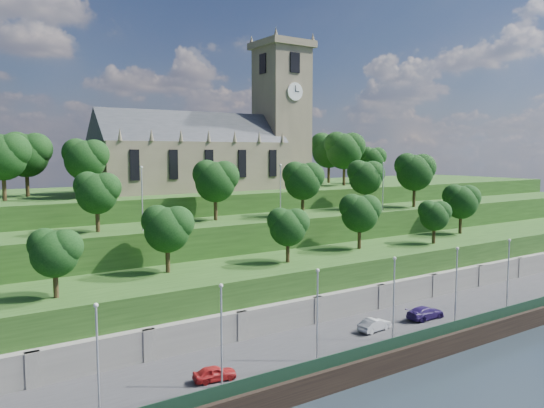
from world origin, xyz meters
TOP-DOWN VIEW (x-y plane):
  - ground at (0.00, 0.00)m, footprint 320.00×320.00m
  - promenade at (0.00, 6.00)m, footprint 160.00×12.00m
  - quay_wall at (0.00, -0.05)m, footprint 160.00×0.50m
  - fence at (0.00, 0.60)m, footprint 160.00×0.10m
  - retaining_wall at (0.00, 11.97)m, footprint 160.00×2.10m
  - embankment_lower at (0.00, 18.00)m, footprint 160.00×12.00m
  - embankment_upper at (0.00, 29.00)m, footprint 160.00×10.00m
  - hilltop at (0.00, 50.00)m, footprint 160.00×32.00m
  - church at (0.79, 45.98)m, footprint 38.60×12.35m
  - trees_lower at (3.50, 18.46)m, footprint 69.30×8.90m
  - trees_upper at (7.70, 28.14)m, footprint 59.33×8.90m
  - trees_hilltop at (3.11, 44.86)m, footprint 73.94×16.24m
  - lamp_posts_promenade at (-2.00, 2.50)m, footprint 60.36×0.36m
  - lamp_posts_upper at (-0.00, 26.00)m, footprint 40.36×0.36m
  - car_left at (-21.88, 4.03)m, footprint 3.92×2.10m
  - car_middle at (-1.55, 5.65)m, footprint 4.25×1.86m
  - car_right at (6.38, 5.38)m, footprint 5.04×2.14m

SIDE VIEW (x-z plane):
  - ground at x=0.00m, z-range 0.00..0.00m
  - promenade at x=0.00m, z-range 0.00..2.00m
  - quay_wall at x=0.00m, z-range 0.00..2.20m
  - retaining_wall at x=0.00m, z-range 0.00..5.00m
  - fence at x=0.00m, z-range 2.00..3.20m
  - car_left at x=-21.88m, z-range 2.00..3.27m
  - car_middle at x=-1.55m, z-range 2.00..3.36m
  - car_right at x=6.38m, z-range 2.00..3.45m
  - embankment_lower at x=0.00m, z-range 0.00..8.00m
  - embankment_upper at x=0.00m, z-range 0.00..12.00m
  - lamp_posts_promenade at x=-2.00m, z-range 2.62..11.39m
  - hilltop at x=0.00m, z-range 0.00..15.00m
  - trees_lower at x=3.50m, z-range 8.92..17.07m
  - lamp_posts_upper at x=0.00m, z-range 12.61..20.36m
  - trees_upper at x=7.70m, z-range 13.05..22.30m
  - trees_hilltop at x=3.11m, z-range 16.24..26.61m
  - church at x=0.79m, z-range 8.72..36.32m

